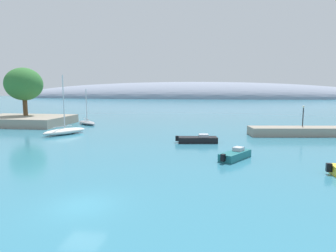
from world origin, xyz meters
The scene contains 10 objects.
water centered at (0.00, 0.00, 0.00)m, with size 600.00×600.00×0.00m, color teal.
shore_outcrop centered at (-31.35, 38.58, 0.89)m, with size 18.92×12.81×1.78m, color gray.
tree_clump_shore centered at (-31.76, 40.28, 8.53)m, with size 7.76×7.76×10.28m.
breakwater_rocks centered at (25.80, 32.34, 0.69)m, with size 23.01×3.69×1.38m, color gray.
distant_ridge centered at (-13.10, 242.73, 0.00)m, with size 333.62×77.17×28.43m, color gray.
sailboat_grey_near_shore centered at (-18.07, 41.04, 0.45)m, with size 6.22×6.01×7.51m.
sailboat_white_mid_mooring centered at (-15.78, 27.30, 0.59)m, with size 5.65×7.50×9.74m.
motorboat_black_alongside_breakwater centered at (6.37, 23.13, 0.44)m, with size 5.93×2.68×1.20m.
motorboat_teal_outer centered at (10.72, 14.04, 0.45)m, with size 3.75×4.69×1.21m.
harbor_lamp_post centered at (23.08, 32.94, 3.54)m, with size 0.36×0.36×3.41m.
Camera 1 is at (8.03, -16.58, 7.38)m, focal length 30.63 mm.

